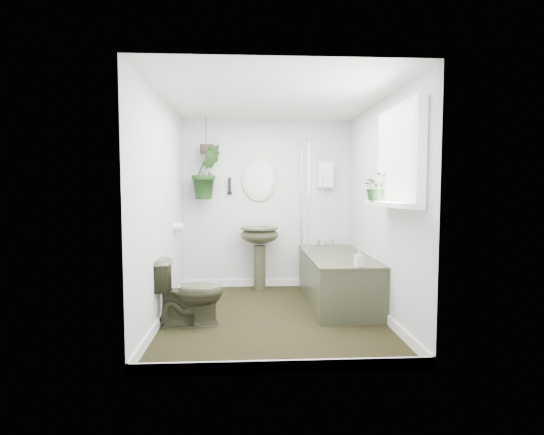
{
  "coord_description": "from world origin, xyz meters",
  "views": [
    {
      "loc": [
        -0.26,
        -4.44,
        1.38
      ],
      "look_at": [
        0.0,
        0.15,
        1.05
      ],
      "focal_mm": 28.0,
      "sensor_mm": 36.0,
      "label": 1
    }
  ],
  "objects": [
    {
      "name": "ceiling",
      "position": [
        0.0,
        0.0,
        2.31
      ],
      "size": [
        2.3,
        2.8,
        0.02
      ],
      "primitive_type": "cube",
      "color": "white",
      "rests_on": "ground"
    },
    {
      "name": "wall_sconce",
      "position": [
        -0.51,
        1.36,
        1.4
      ],
      "size": [
        0.04,
        0.04,
        0.22
      ],
      "primitive_type": "cylinder",
      "color": "black",
      "rests_on": "wall_back"
    },
    {
      "name": "oval_mirror",
      "position": [
        -0.11,
        1.37,
        1.5
      ],
      "size": [
        0.46,
        0.03,
        0.62
      ],
      "primitive_type": "ellipsoid",
      "color": "#BDB494",
      "rests_on": "wall_back"
    },
    {
      "name": "wall_front",
      "position": [
        0.0,
        -1.41,
        1.15
      ],
      "size": [
        2.3,
        0.02,
        2.3
      ],
      "primitive_type": "cube",
      "color": "white",
      "rests_on": "ground"
    },
    {
      "name": "wall_back",
      "position": [
        0.0,
        1.41,
        1.15
      ],
      "size": [
        2.3,
        0.02,
        2.3
      ],
      "primitive_type": "cube",
      "color": "white",
      "rests_on": "ground"
    },
    {
      "name": "bath_screen",
      "position": [
        0.47,
        0.99,
        1.28
      ],
      "size": [
        0.04,
        0.72,
        1.4
      ],
      "primitive_type": null,
      "color": "silver",
      "rests_on": "bathtub"
    },
    {
      "name": "soap_bottle",
      "position": [
        0.85,
        -0.29,
        0.67
      ],
      "size": [
        0.1,
        0.1,
        0.18
      ],
      "primitive_type": "imported",
      "rotation": [
        0.0,
        0.0,
        0.24
      ],
      "color": "black",
      "rests_on": "bathtub"
    },
    {
      "name": "sill_plant",
      "position": [
        0.97,
        -0.4,
        1.38
      ],
      "size": [
        0.26,
        0.23,
        0.27
      ],
      "primitive_type": "imported",
      "rotation": [
        0.0,
        0.0,
        0.1
      ],
      "color": "black",
      "rests_on": "window_sill"
    },
    {
      "name": "wall_right",
      "position": [
        1.16,
        0.0,
        1.15
      ],
      "size": [
        0.02,
        2.8,
        2.3
      ],
      "primitive_type": "cube",
      "color": "white",
      "rests_on": "ground"
    },
    {
      "name": "pedestal_sink",
      "position": [
        -0.11,
        1.17,
        0.43
      ],
      "size": [
        0.52,
        0.45,
        0.85
      ],
      "primitive_type": null,
      "rotation": [
        0.0,
        0.0,
        -0.05
      ],
      "color": "#363724",
      "rests_on": "floor"
    },
    {
      "name": "hanging_plant",
      "position": [
        -0.81,
        1.25,
        1.58
      ],
      "size": [
        0.5,
        0.46,
        0.72
      ],
      "primitive_type": "imported",
      "rotation": [
        0.0,
        0.0,
        0.47
      ],
      "color": "black",
      "rests_on": "ceiling"
    },
    {
      "name": "window_blinds",
      "position": [
        1.04,
        -0.7,
        1.65
      ],
      "size": [
        0.01,
        0.86,
        0.76
      ],
      "primitive_type": "cube",
      "color": "white",
      "rests_on": "wall_right"
    },
    {
      "name": "window_recess",
      "position": [
        1.09,
        -0.7,
        1.65
      ],
      "size": [
        0.08,
        1.0,
        0.9
      ],
      "primitive_type": "cube",
      "color": "white",
      "rests_on": "wall_right"
    },
    {
      "name": "wall_left",
      "position": [
        -1.16,
        0.0,
        1.15
      ],
      "size": [
        0.02,
        2.8,
        2.3
      ],
      "primitive_type": "cube",
      "color": "white",
      "rests_on": "ground"
    },
    {
      "name": "window_sill",
      "position": [
        1.02,
        -0.7,
        1.23
      ],
      "size": [
        0.18,
        1.0,
        0.04
      ],
      "primitive_type": "cube",
      "color": "white",
      "rests_on": "wall_right"
    },
    {
      "name": "shower_box",
      "position": [
        0.8,
        1.34,
        1.55
      ],
      "size": [
        0.2,
        0.1,
        0.35
      ],
      "primitive_type": "cube",
      "color": "white",
      "rests_on": "wall_back"
    },
    {
      "name": "toilet_roll_holder",
      "position": [
        -1.1,
        0.7,
        0.9
      ],
      "size": [
        0.11,
        0.11,
        0.11
      ],
      "primitive_type": "cylinder",
      "rotation": [
        0.0,
        1.57,
        0.0
      ],
      "color": "white",
      "rests_on": "wall_left"
    },
    {
      "name": "toilet",
      "position": [
        -0.85,
        -0.24,
        0.34
      ],
      "size": [
        0.69,
        0.44,
        0.67
      ],
      "primitive_type": "imported",
      "rotation": [
        0.0,
        0.0,
        1.67
      ],
      "color": "#363724",
      "rests_on": "floor"
    },
    {
      "name": "hanging_pot",
      "position": [
        -0.81,
        1.25,
        1.88
      ],
      "size": [
        0.16,
        0.16,
        0.12
      ],
      "primitive_type": "cylinder",
      "color": "#392B26",
      "rests_on": "ceiling"
    },
    {
      "name": "bathtub",
      "position": [
        0.8,
        0.5,
        0.29
      ],
      "size": [
        0.72,
        1.72,
        0.58
      ],
      "primitive_type": null,
      "color": "#363724",
      "rests_on": "floor"
    },
    {
      "name": "skirting",
      "position": [
        0.0,
        0.0,
        0.05
      ],
      "size": [
        2.3,
        2.8,
        0.1
      ],
      "primitive_type": "cube",
      "color": "white",
      "rests_on": "floor"
    },
    {
      "name": "floor",
      "position": [
        0.0,
        0.0,
        -0.01
      ],
      "size": [
        2.3,
        2.8,
        0.02
      ],
      "primitive_type": "cube",
      "color": "black",
      "rests_on": "ground"
    }
  ]
}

